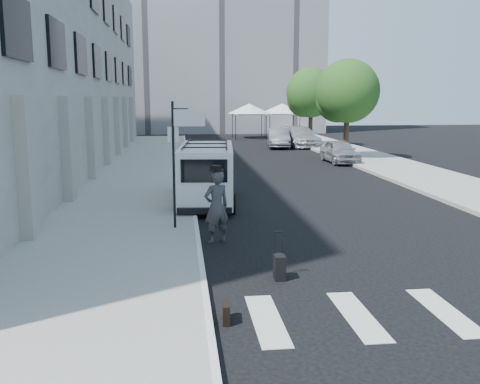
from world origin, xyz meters
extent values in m
plane|color=black|center=(0.00, 0.00, 0.00)|extent=(120.00, 120.00, 0.00)
cube|color=gray|center=(-4.25, 16.00, 0.07)|extent=(4.50, 48.00, 0.15)
cube|color=gray|center=(9.00, 20.00, 0.07)|extent=(4.00, 56.00, 0.15)
cube|color=gray|center=(-11.50, 18.00, 6.00)|extent=(10.00, 44.00, 12.00)
cube|color=slate|center=(2.00, 50.00, 12.50)|extent=(22.00, 12.00, 25.00)
cylinder|color=black|center=(-2.60, 3.20, 1.90)|extent=(0.07, 0.07, 3.50)
cube|color=white|center=(-2.60, 3.22, 2.75)|extent=(0.30, 0.03, 0.42)
cube|color=white|center=(-2.15, 3.20, 3.20)|extent=(0.85, 0.06, 0.45)
cylinder|color=black|center=(7.60, 20.00, 1.40)|extent=(0.32, 0.32, 2.80)
sphere|color=#173F14|center=(7.60, 20.00, 4.13)|extent=(3.80, 3.80, 3.80)
sphere|color=#173F14|center=(7.20, 20.60, 3.56)|extent=(2.66, 2.66, 2.66)
cylinder|color=black|center=(7.60, 29.00, 1.40)|extent=(0.32, 0.32, 2.80)
sphere|color=#173F14|center=(7.60, 29.00, 4.13)|extent=(3.80, 3.80, 3.80)
sphere|color=#173F14|center=(7.20, 29.60, 3.56)|extent=(2.66, 2.66, 2.66)
cylinder|color=black|center=(2.60, 36.60, 1.10)|extent=(0.06, 0.06, 2.20)
cylinder|color=black|center=(5.40, 36.60, 1.10)|extent=(0.06, 0.06, 2.20)
cylinder|color=black|center=(2.60, 39.40, 1.10)|extent=(0.06, 0.06, 2.20)
cylinder|color=black|center=(5.40, 39.40, 1.10)|extent=(0.06, 0.06, 2.20)
cube|color=white|center=(4.00, 38.00, 2.25)|extent=(3.00, 3.00, 0.12)
cone|color=white|center=(4.00, 38.00, 2.75)|extent=(4.00, 4.00, 0.90)
cylinder|color=black|center=(5.80, 37.10, 1.10)|extent=(0.06, 0.06, 2.20)
cylinder|color=black|center=(8.60, 37.10, 1.10)|extent=(0.06, 0.06, 2.20)
cylinder|color=black|center=(5.80, 39.90, 1.10)|extent=(0.06, 0.06, 2.20)
cylinder|color=black|center=(8.60, 39.90, 1.10)|extent=(0.06, 0.06, 2.20)
cube|color=white|center=(7.20, 38.50, 2.25)|extent=(3.00, 3.00, 0.12)
cone|color=white|center=(7.20, 38.50, 2.75)|extent=(4.00, 4.00, 0.90)
imported|color=#38383A|center=(-1.51, 2.00, 0.96)|extent=(0.83, 0.71, 1.92)
cube|color=black|center=(-1.69, -3.00, 0.17)|extent=(0.15, 0.45, 0.34)
cube|color=black|center=(-0.40, -0.97, 0.26)|extent=(0.23, 0.36, 0.52)
cylinder|color=black|center=(-0.49, -0.81, 0.74)|extent=(0.02, 0.02, 0.49)
cylinder|color=black|center=(-0.31, -0.81, 0.74)|extent=(0.02, 0.02, 0.49)
cube|color=black|center=(-0.40, -0.81, 0.98)|extent=(0.20, 0.03, 0.03)
cube|color=white|center=(-1.50, 7.17, 1.14)|extent=(2.19, 4.98, 1.89)
cube|color=white|center=(-1.28, 9.81, 0.67)|extent=(1.77, 0.95, 0.99)
cube|color=black|center=(-1.70, 4.77, 1.53)|extent=(1.44, 0.19, 0.72)
cylinder|color=black|center=(-2.21, 8.94, 0.34)|extent=(0.31, 0.70, 0.68)
cylinder|color=black|center=(-0.51, 8.80, 0.34)|extent=(0.31, 0.70, 0.68)
cylinder|color=black|center=(-2.48, 5.63, 0.34)|extent=(0.31, 0.70, 0.68)
cylinder|color=black|center=(-0.78, 5.49, 0.34)|extent=(0.31, 0.70, 0.68)
imported|color=#93959A|center=(6.80, 18.58, 0.67)|extent=(1.65, 3.95, 1.33)
imported|color=#54575B|center=(5.00, 28.36, 0.72)|extent=(2.06, 4.54, 1.44)
imported|color=#ABACB3|center=(6.80, 28.94, 0.77)|extent=(2.55, 5.45, 1.54)
camera|label=1|loc=(-2.42, -11.50, 3.75)|focal=40.00mm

